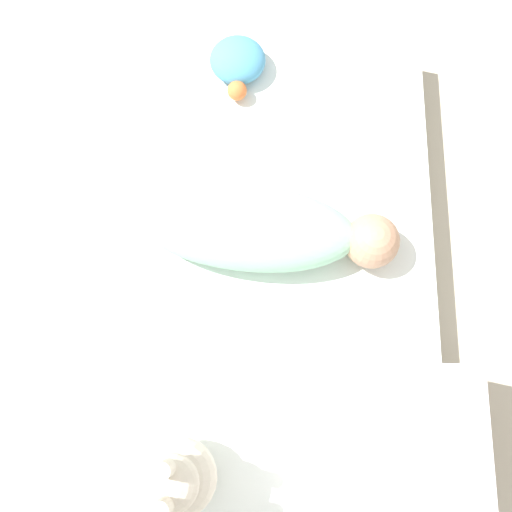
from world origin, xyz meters
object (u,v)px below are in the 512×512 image
Objects in this scene: pillow at (400,437)px; bunny_plush at (175,479)px; turtle_plush at (238,62)px; swaddled_baby at (261,229)px.

pillow is 0.46m from bunny_plush.
bunny_plush is at bearing -5.91° from turtle_plush.
swaddled_baby is at bearing 7.85° from turtle_plush.
swaddled_baby is 3.52× the size of turtle_plush.
pillow is 0.94m from turtle_plush.
pillow is at bearing 100.16° from bunny_plush.
pillow reaches higher than turtle_plush.
bunny_plush is at bearing -79.84° from pillow.
swaddled_baby is at bearing -146.53° from pillow.
pillow is 1.08× the size of bunny_plush.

